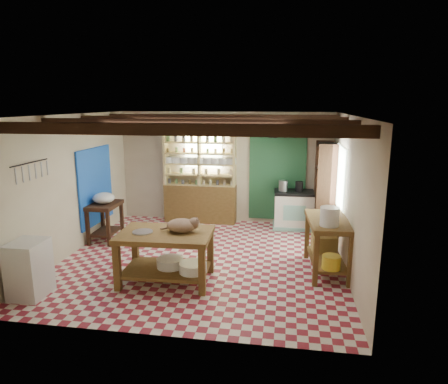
% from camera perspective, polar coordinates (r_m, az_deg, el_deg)
% --- Properties ---
extents(floor, '(5.00, 5.00, 0.02)m').
position_cam_1_polar(floor, '(7.44, -3.05, -9.59)').
color(floor, maroon).
rests_on(floor, ground).
extents(ceiling, '(5.00, 5.00, 0.02)m').
position_cam_1_polar(ceiling, '(6.89, -3.31, 10.94)').
color(ceiling, '#4B4B50').
rests_on(ceiling, wall_back).
extents(wall_back, '(5.00, 0.04, 2.60)m').
position_cam_1_polar(wall_back, '(9.46, 0.05, 3.52)').
color(wall_back, beige).
rests_on(wall_back, floor).
extents(wall_front, '(5.00, 0.04, 2.60)m').
position_cam_1_polar(wall_front, '(4.72, -9.67, -6.12)').
color(wall_front, beige).
rests_on(wall_front, floor).
extents(wall_left, '(0.04, 5.00, 2.60)m').
position_cam_1_polar(wall_left, '(7.96, -21.05, 0.91)').
color(wall_left, beige).
rests_on(wall_left, floor).
extents(wall_right, '(0.04, 5.00, 2.60)m').
position_cam_1_polar(wall_right, '(6.97, 17.35, -0.40)').
color(wall_right, beige).
rests_on(wall_right, floor).
extents(ceiling_beams, '(5.00, 3.80, 0.15)m').
position_cam_1_polar(ceiling_beams, '(6.89, -3.30, 9.94)').
color(ceiling_beams, '#382013').
rests_on(ceiling_beams, ceiling).
extents(blue_wall_patch, '(0.04, 1.40, 1.60)m').
position_cam_1_polar(blue_wall_patch, '(8.76, -17.86, 0.82)').
color(blue_wall_patch, blue).
rests_on(blue_wall_patch, wall_left).
extents(green_wall_patch, '(1.30, 0.04, 2.30)m').
position_cam_1_polar(green_wall_patch, '(9.33, 7.63, 2.96)').
color(green_wall_patch, '#215330').
rests_on(green_wall_patch, wall_back).
extents(window_back, '(0.90, 0.02, 0.80)m').
position_cam_1_polar(window_back, '(9.48, -2.97, 5.96)').
color(window_back, '#B1C5AF').
rests_on(window_back, wall_back).
extents(window_right, '(0.02, 1.30, 1.20)m').
position_cam_1_polar(window_right, '(7.91, 16.28, 1.93)').
color(window_right, '#B1C5AF').
rests_on(window_right, wall_right).
extents(utensil_rail, '(0.06, 0.90, 0.28)m').
position_cam_1_polar(utensil_rail, '(6.85, -25.91, 2.78)').
color(utensil_rail, black).
rests_on(utensil_rail, wall_left).
extents(pot_rack, '(0.86, 0.12, 0.36)m').
position_cam_1_polar(pot_rack, '(8.80, 7.73, 8.48)').
color(pot_rack, black).
rests_on(pot_rack, ceiling).
extents(shelving_unit, '(1.70, 0.34, 2.20)m').
position_cam_1_polar(shelving_unit, '(9.42, -3.44, 2.22)').
color(shelving_unit, '#D3BC79').
rests_on(shelving_unit, floor).
extents(tall_rack, '(0.40, 0.86, 2.00)m').
position_cam_1_polar(tall_rack, '(8.75, 14.21, 0.37)').
color(tall_rack, '#382013').
rests_on(tall_rack, floor).
extents(work_table, '(1.48, 1.02, 0.82)m').
position_cam_1_polar(work_table, '(6.49, -8.27, -9.14)').
color(work_table, brown).
rests_on(work_table, floor).
extents(stove, '(0.91, 0.63, 0.86)m').
position_cam_1_polar(stove, '(9.19, 9.91, -2.50)').
color(stove, beige).
rests_on(stove, floor).
extents(prep_table, '(0.55, 0.79, 0.79)m').
position_cam_1_polar(prep_table, '(8.61, -16.60, -4.11)').
color(prep_table, '#382013').
rests_on(prep_table, floor).
extents(white_cabinet, '(0.48, 0.57, 0.84)m').
position_cam_1_polar(white_cabinet, '(6.62, -26.08, -9.84)').
color(white_cabinet, silver).
rests_on(white_cabinet, floor).
extents(right_counter, '(0.73, 1.33, 0.92)m').
position_cam_1_polar(right_counter, '(6.97, 14.50, -7.43)').
color(right_counter, brown).
rests_on(right_counter, floor).
extents(cat, '(0.53, 0.45, 0.21)m').
position_cam_1_polar(cat, '(6.31, -6.10, -4.78)').
color(cat, '#977158').
rests_on(cat, work_table).
extents(steel_tray, '(0.33, 0.33, 0.02)m').
position_cam_1_polar(steel_tray, '(6.40, -11.55, -5.60)').
color(steel_tray, '#A3A3AA').
rests_on(steel_tray, work_table).
extents(basin_large, '(0.45, 0.45, 0.15)m').
position_cam_1_polar(basin_large, '(6.57, -7.70, -9.96)').
color(basin_large, silver).
rests_on(basin_large, work_table).
extents(basin_small, '(0.45, 0.45, 0.15)m').
position_cam_1_polar(basin_small, '(6.35, -4.48, -10.70)').
color(basin_small, silver).
rests_on(basin_small, work_table).
extents(kettle_left, '(0.21, 0.21, 0.24)m').
position_cam_1_polar(kettle_left, '(9.05, 8.47, 0.89)').
color(kettle_left, '#A3A3AA').
rests_on(kettle_left, stove).
extents(kettle_right, '(0.19, 0.19, 0.22)m').
position_cam_1_polar(kettle_right, '(9.07, 10.67, 0.79)').
color(kettle_right, black).
rests_on(kettle_right, stove).
extents(enamel_bowl, '(0.45, 0.45, 0.22)m').
position_cam_1_polar(enamel_bowl, '(8.48, -16.81, -0.83)').
color(enamel_bowl, silver).
rests_on(enamel_bowl, prep_table).
extents(white_bucket, '(0.32, 0.32, 0.30)m').
position_cam_1_polar(white_bucket, '(6.45, 14.85, -3.41)').
color(white_bucket, silver).
rests_on(white_bucket, right_counter).
extents(wicker_basket, '(0.44, 0.36, 0.29)m').
position_cam_1_polar(wicker_basket, '(7.27, 14.09, -7.14)').
color(wicker_basket, olive).
rests_on(wicker_basket, right_counter).
extents(yellow_tub, '(0.31, 0.31, 0.21)m').
position_cam_1_polar(yellow_tub, '(6.59, 15.08, -9.65)').
color(yellow_tub, yellow).
rests_on(yellow_tub, right_counter).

